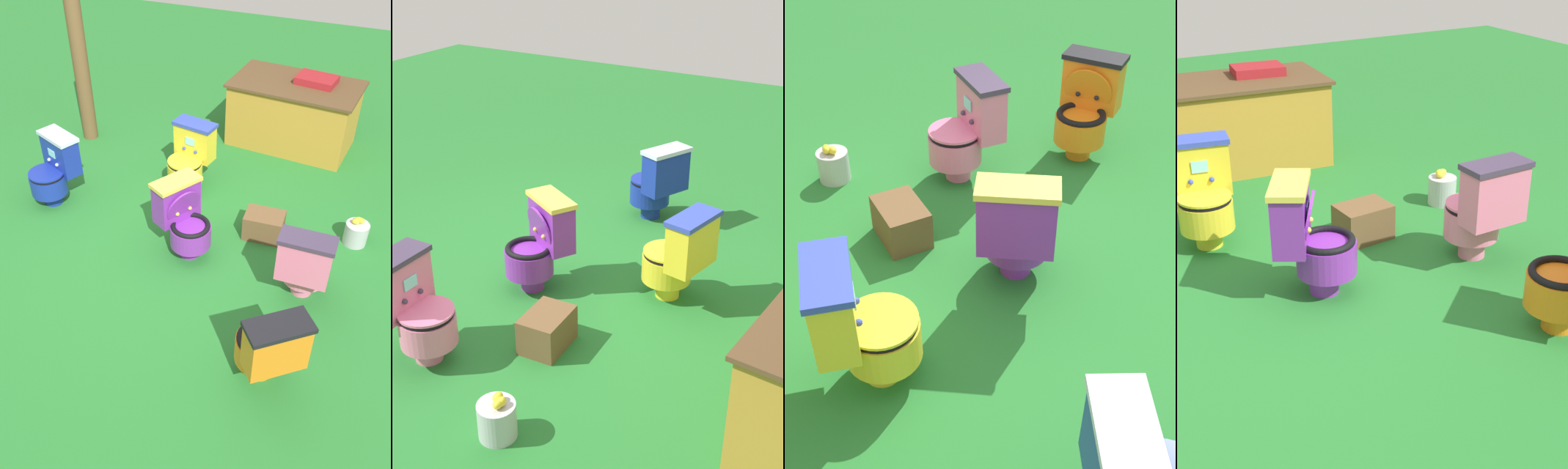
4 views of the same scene
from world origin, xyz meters
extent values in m
plane|color=#26752D|center=(0.00, 0.00, 0.00)|extent=(14.00, 14.00, 0.00)
cylinder|color=yellow|center=(-0.29, 0.85, 0.07)|extent=(0.21, 0.21, 0.14)
cylinder|color=yellow|center=(-0.29, 0.83, 0.24)|extent=(0.43, 0.43, 0.20)
torus|color=black|center=(-0.29, 0.83, 0.35)|extent=(0.41, 0.41, 0.04)
cylinder|color=#3347B2|center=(-0.29, 0.83, 0.30)|extent=(0.28, 0.28, 0.01)
cube|color=yellow|center=(-0.26, 1.02, 0.51)|extent=(0.44, 0.26, 0.37)
cube|color=#3347B2|center=(-0.26, 1.02, 0.71)|extent=(0.47, 0.29, 0.04)
cube|color=#8CE0E5|center=(-0.28, 0.92, 0.56)|extent=(0.11, 0.03, 0.08)
cylinder|color=yellow|center=(-0.29, 0.83, 0.37)|extent=(0.42, 0.42, 0.02)
sphere|color=#3347B2|center=(-0.21, 0.91, 0.46)|extent=(0.04, 0.04, 0.04)
sphere|color=#3347B2|center=(-0.35, 0.93, 0.46)|extent=(0.04, 0.04, 0.04)
cylinder|color=purple|center=(0.14, -0.10, 0.07)|extent=(0.24, 0.24, 0.14)
cylinder|color=purple|center=(0.16, -0.11, 0.24)|extent=(0.50, 0.50, 0.20)
torus|color=black|center=(0.16, -0.11, 0.35)|extent=(0.48, 0.48, 0.04)
cylinder|color=#EACC4C|center=(0.16, -0.11, 0.30)|extent=(0.33, 0.33, 0.01)
cube|color=purple|center=(-0.02, -0.01, 0.51)|extent=(0.37, 0.45, 0.37)
cube|color=#EACC4C|center=(-0.02, -0.01, 0.71)|extent=(0.40, 0.48, 0.04)
cube|color=#8CE0E5|center=(0.07, -0.06, 0.56)|extent=(0.06, 0.10, 0.08)
cylinder|color=purple|center=(0.07, -0.06, 0.49)|extent=(0.25, 0.35, 0.35)
sphere|color=#EACC4C|center=(0.11, 0.00, 0.46)|extent=(0.04, 0.04, 0.04)
sphere|color=#EACC4C|center=(0.04, -0.12, 0.46)|extent=(0.04, 0.04, 0.04)
cylinder|color=orange|center=(1.11, -1.10, 0.07)|extent=(0.25, 0.25, 0.14)
cylinder|color=orange|center=(1.10, -1.08, 0.24)|extent=(0.52, 0.52, 0.20)
torus|color=black|center=(1.10, -1.08, 0.35)|extent=(0.50, 0.50, 0.04)
cylinder|color=black|center=(1.10, -1.08, 0.30)|extent=(0.34, 0.34, 0.01)
cylinder|color=pink|center=(1.21, -0.17, 0.07)|extent=(0.18, 0.18, 0.14)
cylinder|color=pink|center=(1.21, -0.15, 0.24)|extent=(0.38, 0.38, 0.20)
torus|color=black|center=(1.21, -0.15, 0.35)|extent=(0.36, 0.36, 0.04)
cylinder|color=#3F334C|center=(1.21, -0.15, 0.30)|extent=(0.24, 0.24, 0.01)
cube|color=pink|center=(1.21, -0.35, 0.51)|extent=(0.41, 0.20, 0.37)
cube|color=#3F334C|center=(1.21, -0.35, 0.71)|extent=(0.44, 0.22, 0.04)
cube|color=#8CE0E5|center=(1.21, -0.25, 0.56)|extent=(0.11, 0.01, 0.08)
cylinder|color=pink|center=(1.21, -0.15, 0.37)|extent=(0.37, 0.37, 0.02)
sphere|color=#3F334C|center=(1.14, -0.25, 0.46)|extent=(0.04, 0.04, 0.04)
sphere|color=#3F334C|center=(1.28, -0.24, 0.46)|extent=(0.04, 0.04, 0.04)
cube|color=#B7842D|center=(0.49, 2.27, 0.37)|extent=(1.46, 0.92, 0.74)
cube|color=brown|center=(0.49, 2.27, 0.76)|extent=(1.53, 0.98, 0.03)
cube|color=maroon|center=(0.70, 2.34, 0.81)|extent=(0.48, 0.38, 0.08)
cube|color=brown|center=(0.70, 0.42, 0.13)|extent=(0.38, 0.29, 0.25)
cylinder|color=#B7B7BF|center=(1.53, 0.64, 0.11)|extent=(0.22, 0.22, 0.22)
ellipsoid|color=yellow|center=(1.52, 0.68, 0.25)|extent=(0.07, 0.05, 0.05)
ellipsoid|color=yellow|center=(1.54, 0.67, 0.25)|extent=(0.07, 0.05, 0.05)
ellipsoid|color=yellow|center=(1.50, 0.64, 0.25)|extent=(0.07, 0.05, 0.05)
camera|label=1|loc=(1.53, -3.36, 3.21)|focal=39.35mm
camera|label=2|loc=(3.64, 2.49, 2.68)|focal=50.12mm
camera|label=3|loc=(-2.36, 1.23, 2.52)|focal=48.87mm
camera|label=4|loc=(-1.34, -3.32, 2.18)|focal=51.30mm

